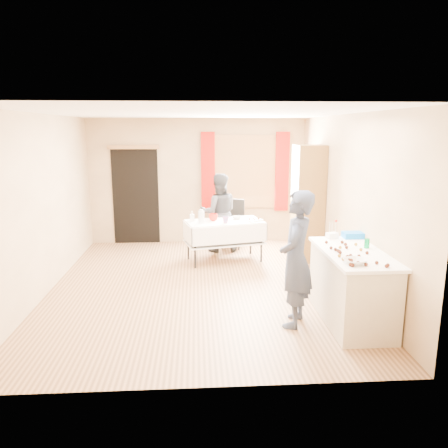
{
  "coord_description": "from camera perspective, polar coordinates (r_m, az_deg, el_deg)",
  "views": [
    {
      "loc": [
        -0.03,
        -6.43,
        2.38
      ],
      "look_at": [
        0.38,
        0.0,
        0.97
      ],
      "focal_mm": 35.0,
      "sensor_mm": 36.0,
      "label": 1
    }
  ],
  "objects": [
    {
      "name": "floor",
      "position": [
        6.86,
        -3.21,
        -8.1
      ],
      "size": [
        4.5,
        5.5,
        0.02
      ],
      "primitive_type": "cube",
      "color": "#9E7047",
      "rests_on": "ground"
    },
    {
      "name": "ceiling",
      "position": [
        6.44,
        -3.5,
        14.33
      ],
      "size": [
        4.5,
        5.5,
        0.02
      ],
      "primitive_type": "cube",
      "color": "white",
      "rests_on": "floor"
    },
    {
      "name": "wall_back",
      "position": [
        9.26,
        -3.48,
        5.57
      ],
      "size": [
        4.5,
        0.02,
        2.6
      ],
      "primitive_type": "cube",
      "color": "tan",
      "rests_on": "floor"
    },
    {
      "name": "wall_front",
      "position": [
        3.83,
        -3.05,
        -4.08
      ],
      "size": [
        4.5,
        0.02,
        2.6
      ],
      "primitive_type": "cube",
      "color": "tan",
      "rests_on": "floor"
    },
    {
      "name": "wall_left",
      "position": [
        6.89,
        -22.51,
        2.35
      ],
      "size": [
        0.02,
        5.5,
        2.6
      ],
      "primitive_type": "cube",
      "color": "tan",
      "rests_on": "floor"
    },
    {
      "name": "wall_right",
      "position": [
        6.91,
        15.75,
        2.85
      ],
      "size": [
        0.02,
        5.5,
        2.6
      ],
      "primitive_type": "cube",
      "color": "tan",
      "rests_on": "floor"
    },
    {
      "name": "window_frame",
      "position": [
        9.25,
        2.76,
        6.82
      ],
      "size": [
        1.32,
        0.06,
        1.52
      ],
      "primitive_type": "cube",
      "color": "olive",
      "rests_on": "wall_back"
    },
    {
      "name": "window_pane",
      "position": [
        9.24,
        2.77,
        6.81
      ],
      "size": [
        1.2,
        0.02,
        1.4
      ],
      "primitive_type": "cube",
      "color": "white",
      "rests_on": "wall_back"
    },
    {
      "name": "curtain_left",
      "position": [
        9.15,
        -2.1,
        6.77
      ],
      "size": [
        0.28,
        0.06,
        1.65
      ],
      "primitive_type": "cube",
      "color": "#A50F08",
      "rests_on": "wall_back"
    },
    {
      "name": "curtain_right",
      "position": [
        9.32,
        7.59,
        6.77
      ],
      "size": [
        0.28,
        0.06,
        1.65
      ],
      "primitive_type": "cube",
      "color": "#A50F08",
      "rests_on": "wall_back"
    },
    {
      "name": "doorway",
      "position": [
        9.35,
        -11.45,
        3.56
      ],
      "size": [
        0.95,
        0.04,
        2.0
      ],
      "primitive_type": "cube",
      "color": "black",
      "rests_on": "floor"
    },
    {
      "name": "door_lintel",
      "position": [
        9.23,
        -11.75,
        9.81
      ],
      "size": [
        1.05,
        0.06,
        0.08
      ],
      "primitive_type": "cube",
      "color": "olive",
      "rests_on": "wall_back"
    },
    {
      "name": "cabinet",
      "position": [
        8.09,
        10.86,
        2.63
      ],
      "size": [
        0.5,
        0.6,
        2.11
      ],
      "primitive_type": "cube",
      "color": "brown",
      "rests_on": "floor"
    },
    {
      "name": "counter",
      "position": [
        5.74,
        16.29,
        -7.83
      ],
      "size": [
        0.72,
        1.53,
        0.91
      ],
      "color": "beige",
      "rests_on": "floor"
    },
    {
      "name": "party_table",
      "position": [
        7.98,
        0.05,
        -1.72
      ],
      "size": [
        1.52,
        1.02,
        0.75
      ],
      "rotation": [
        0.0,
        0.0,
        0.23
      ],
      "color": "black",
      "rests_on": "floor"
    },
    {
      "name": "chair",
      "position": [
        8.95,
        1.17,
        -1.21
      ],
      "size": [
        0.51,
        0.51,
        0.97
      ],
      "rotation": [
        0.0,
        0.0,
        -0.32
      ],
      "color": "black",
      "rests_on": "floor"
    },
    {
      "name": "girl",
      "position": [
        5.36,
        9.38,
        -4.56
      ],
      "size": [
        0.88,
        0.81,
        1.68
      ],
      "primitive_type": "imported",
      "rotation": [
        0.0,
        0.0,
        -1.94
      ],
      "color": "#252E47",
      "rests_on": "floor"
    },
    {
      "name": "woman",
      "position": [
        8.57,
        -0.68,
        1.47
      ],
      "size": [
        0.81,
        0.66,
        1.54
      ],
      "primitive_type": "imported",
      "rotation": [
        0.0,
        0.0,
        3.19
      ],
      "color": "black",
      "rests_on": "floor"
    },
    {
      "name": "soda_can",
      "position": [
        5.78,
        18.16,
        -2.42
      ],
      "size": [
        0.08,
        0.08,
        0.12
      ],
      "primitive_type": "cylinder",
      "rotation": [
        0.0,
        0.0,
        -0.29
      ],
      "color": "#018137",
      "rests_on": "counter"
    },
    {
      "name": "mixing_bowl",
      "position": [
        5.08,
        16.74,
        -4.71
      ],
      "size": [
        0.38,
        0.38,
        0.06
      ],
      "primitive_type": "imported",
      "rotation": [
        0.0,
        0.0,
        0.31
      ],
      "color": "white",
      "rests_on": "counter"
    },
    {
      "name": "foam_block",
      "position": [
        6.16,
        13.94,
        -1.48
      ],
      "size": [
        0.17,
        0.14,
        0.08
      ],
      "primitive_type": "cube",
      "rotation": [
        0.0,
        0.0,
        0.31
      ],
      "color": "white",
      "rests_on": "counter"
    },
    {
      "name": "blue_basket",
      "position": [
        6.28,
        16.61,
        -1.39
      ],
      "size": [
        0.3,
        0.2,
        0.08
      ],
      "primitive_type": "cube",
      "rotation": [
        0.0,
        0.0,
        -0.01
      ],
      "color": "blue",
      "rests_on": "counter"
    },
    {
      "name": "pitcher",
      "position": [
        7.71,
        -2.98,
        0.9
      ],
      "size": [
        0.13,
        0.13,
        0.22
      ],
      "primitive_type": "cylinder",
      "rotation": [
        0.0,
        0.0,
        0.21
      ],
      "color": "silver",
      "rests_on": "party_table"
    },
    {
      "name": "cup_red",
      "position": [
        7.92,
        -1.41,
        0.88
      ],
      "size": [
        0.27,
        0.27,
        0.13
      ],
      "primitive_type": "imported",
      "rotation": [
        0.0,
        0.0,
        0.4
      ],
      "color": "red",
      "rests_on": "party_table"
    },
    {
      "name": "cup_rainbow",
      "position": [
        7.74,
        0.22,
        0.55
      ],
      "size": [
        0.19,
        0.19,
        0.11
      ],
      "primitive_type": "imported",
      "rotation": [
        0.0,
        0.0,
        0.32
      ],
      "color": "red",
      "rests_on": "party_table"
    },
    {
      "name": "small_bowl",
      "position": [
        8.09,
        1.68,
        0.86
      ],
      "size": [
        0.21,
        0.21,
        0.05
      ],
      "primitive_type": "imported",
      "rotation": [
        0.0,
        0.0,
        -0.11
      ],
      "color": "white",
      "rests_on": "party_table"
    },
    {
      "name": "pastry_tray",
      "position": [
        7.95,
        3.94,
        0.5
      ],
      "size": [
        0.34,
        0.32,
        0.02
      ],
      "primitive_type": "cube",
      "rotation": [
        0.0,
        0.0,
        0.55
      ],
      "color": "white",
      "rests_on": "party_table"
    },
    {
      "name": "bottle",
      "position": [
        7.91,
        -4.19,
        1.04
      ],
      "size": [
        0.09,
        0.09,
        0.18
      ],
      "primitive_type": "imported",
      "rotation": [
        0.0,
        0.0,
        0.03
      ],
      "color": "white",
      "rests_on": "party_table"
    },
    {
      "name": "cake_balls",
      "position": [
        5.37,
        16.23,
        -3.84
      ],
      "size": [
        0.45,
        1.08,
        0.04
      ],
      "color": "#3F2314",
      "rests_on": "counter"
    }
  ]
}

